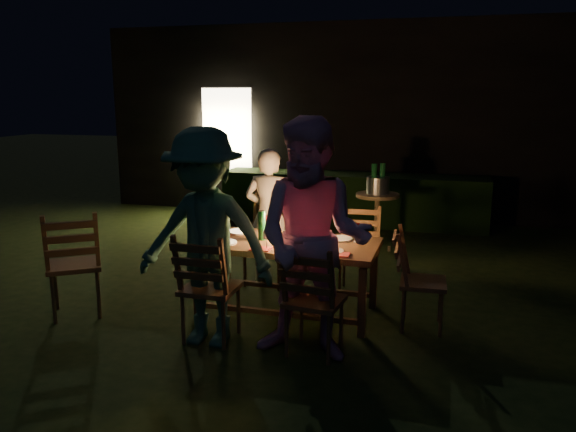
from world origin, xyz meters
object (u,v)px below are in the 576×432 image
(bottle_bucket_b, at_px, (382,181))
(ice_bucket, at_px, (378,185))
(person_house_side, at_px, (269,216))
(chair_spare, at_px, (76,282))
(chair_near_right, at_px, (314,319))
(side_table, at_px, (377,200))
(bottle_table, at_px, (262,225))
(chair_end, at_px, (420,298))
(bottle_bucket_a, at_px, (374,182))
(person_opp_right, at_px, (313,241))
(chair_far_right, at_px, (358,266))
(person_opp_left, at_px, (205,239))
(chair_near_left, at_px, (210,306))
(dining_table, at_px, (287,249))
(chair_far_left, at_px, (268,255))
(lantern, at_px, (294,224))

(bottle_bucket_b, bearing_deg, ice_bucket, -141.34)
(person_house_side, bearing_deg, chair_spare, 45.01)
(chair_near_right, bearing_deg, side_table, 94.66)
(bottle_table, bearing_deg, chair_end, -1.24)
(chair_spare, relative_size, bottle_bucket_a, 3.31)
(person_opp_right, relative_size, ice_bucket, 6.31)
(side_table, bearing_deg, bottle_bucket_b, 38.66)
(chair_near_right, height_order, chair_far_right, chair_near_right)
(person_opp_right, xyz_separation_m, person_opp_left, (-0.90, 0.02, -0.05))
(side_table, height_order, bottle_bucket_b, bottle_bucket_b)
(chair_near_left, distance_m, person_opp_right, 1.11)
(dining_table, bearing_deg, bottle_table, 180.00)
(dining_table, distance_m, bottle_table, 0.33)
(chair_spare, xyz_separation_m, bottle_bucket_a, (2.41, 2.97, 0.61))
(dining_table, distance_m, person_house_side, 0.94)
(person_opp_left, height_order, bottle_bucket_b, person_opp_left)
(chair_far_left, bearing_deg, bottle_bucket_a, -117.32)
(person_opp_left, distance_m, side_table, 3.40)
(chair_far_left, xyz_separation_m, person_opp_right, (0.87, -1.61, 0.62))
(chair_end, xyz_separation_m, ice_bucket, (-0.67, 2.45, 0.60))
(person_opp_left, distance_m, bottle_bucket_a, 3.34)
(chair_near_left, height_order, bottle_bucket_a, bottle_bucket_a)
(chair_far_left, distance_m, bottle_bucket_b, 2.07)
(chair_spare, bearing_deg, person_house_side, 9.32)
(chair_near_right, bearing_deg, ice_bucket, 94.66)
(dining_table, relative_size, lantern, 4.85)
(chair_end, relative_size, person_house_side, 0.62)
(person_house_side, distance_m, person_opp_left, 1.65)
(chair_near_right, bearing_deg, lantern, 121.68)
(chair_spare, bearing_deg, person_opp_left, -43.70)
(person_opp_right, bearing_deg, chair_near_left, 176.85)
(chair_spare, bearing_deg, bottle_table, -15.02)
(lantern, bearing_deg, bottle_bucket_b, 76.94)
(person_opp_left, bearing_deg, bottle_bucket_a, 74.18)
(chair_near_left, xyz_separation_m, chair_far_right, (1.03, 1.52, -0.02))
(chair_spare, xyz_separation_m, person_opp_left, (1.43, -0.23, 0.58))
(chair_far_left, relative_size, side_table, 1.38)
(chair_far_left, distance_m, bottle_bucket_a, 1.96)
(bottle_bucket_a, bearing_deg, chair_far_right, -88.14)
(dining_table, relative_size, bottle_bucket_a, 5.31)
(lantern, relative_size, bottle_bucket_b, 1.09)
(chair_far_left, height_order, chair_spare, chair_far_left)
(chair_spare, bearing_deg, person_opp_right, -40.64)
(chair_near_right, height_order, bottle_bucket_a, bottle_bucket_a)
(chair_far_right, bearing_deg, person_opp_left, 54.65)
(chair_near_left, height_order, ice_bucket, chair_near_left)
(dining_table, xyz_separation_m, chair_far_right, (0.57, 0.76, -0.35))
(chair_near_left, bearing_deg, side_table, 72.55)
(bottle_bucket_b, bearing_deg, chair_spare, -129.52)
(person_house_side, height_order, side_table, person_house_side)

